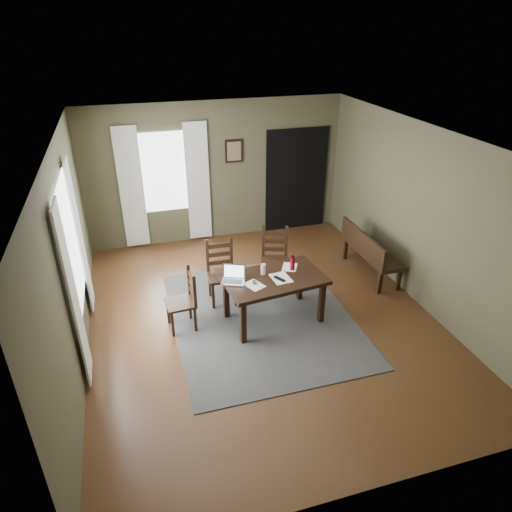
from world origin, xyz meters
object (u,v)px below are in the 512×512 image
object	(u,v)px
water_bottle	(292,263)
chair_end	(184,301)
chair_back_left	(221,272)
dining_table	(274,283)
laptop	(234,277)
chair_back_right	(274,259)
bench	(369,249)

from	to	relation	value
water_bottle	chair_end	bearing A→B (deg)	178.31
chair_end	chair_back_left	xyz separation A→B (m)	(0.68, 0.56, 0.04)
dining_table	chair_end	xyz separation A→B (m)	(-1.29, 0.18, -0.18)
laptop	chair_back_right	bearing A→B (deg)	66.71
dining_table	laptop	size ratio (longest dim) A/B	3.86
chair_back_left	laptop	xyz separation A→B (m)	(0.04, -0.66, 0.29)
chair_back_left	water_bottle	distance (m)	1.17
chair_end	laptop	xyz separation A→B (m)	(0.71, -0.10, 0.33)
chair_back_left	water_bottle	bearing A→B (deg)	-30.11
chair_back_left	laptop	size ratio (longest dim) A/B	2.54
dining_table	laptop	bearing A→B (deg)	164.64
chair_end	chair_back_left	distance (m)	0.88
chair_back_left	water_bottle	size ratio (longest dim) A/B	4.28
water_bottle	chair_back_left	bearing A→B (deg)	146.89
chair_back_right	bench	xyz separation A→B (m)	(1.67, -0.11, -0.01)
bench	chair_end	bearing A→B (deg)	100.97
bench	dining_table	bearing A→B (deg)	112.33
chair_back_left	bench	bearing A→B (deg)	4.56
water_bottle	chair_back_right	bearing A→B (deg)	90.33
laptop	chair_back_left	bearing A→B (deg)	116.56
chair_end	bench	bearing A→B (deg)	96.85
bench	chair_back_left	bearing A→B (deg)	91.57
chair_end	bench	size ratio (longest dim) A/B	0.64
chair_end	chair_back_left	bearing A→B (deg)	125.67
chair_end	chair_back_left	world-z (taller)	chair_back_left
chair_end	laptop	distance (m)	0.79
bench	water_bottle	world-z (taller)	water_bottle
chair_back_right	water_bottle	size ratio (longest dim) A/B	4.31
dining_table	bench	bearing A→B (deg)	15.32
dining_table	water_bottle	world-z (taller)	water_bottle
dining_table	chair_back_right	distance (m)	0.99
chair_back_right	water_bottle	bearing A→B (deg)	-71.11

